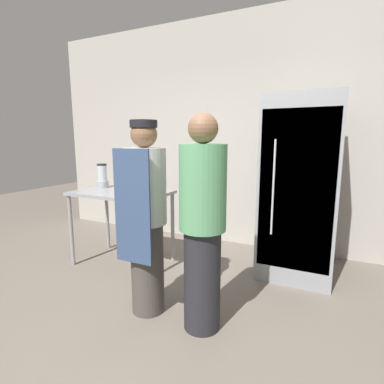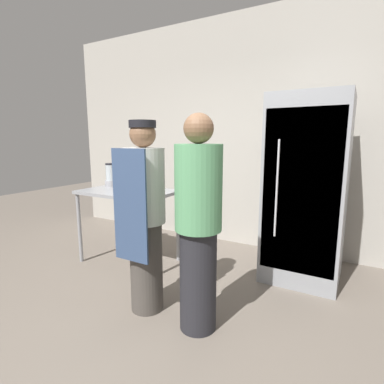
{
  "view_description": "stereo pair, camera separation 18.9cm",
  "coord_description": "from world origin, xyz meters",
  "px_view_note": "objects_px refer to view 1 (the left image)",
  "views": [
    {
      "loc": [
        1.04,
        -1.64,
        1.48
      ],
      "look_at": [
        -0.08,
        0.71,
        1.01
      ],
      "focal_mm": 28.0,
      "sensor_mm": 36.0,
      "label": 1
    },
    {
      "loc": [
        1.21,
        -1.55,
        1.48
      ],
      "look_at": [
        -0.08,
        0.71,
        1.01
      ],
      "focal_mm": 28.0,
      "sensor_mm": 36.0,
      "label": 2
    }
  ],
  "objects_px": {
    "donut_box": "(132,188)",
    "person_baker": "(146,216)",
    "blender_pitcher": "(102,177)",
    "refrigerator": "(300,189)",
    "person_customer": "(203,224)"
  },
  "relations": [
    {
      "from": "blender_pitcher",
      "to": "person_baker",
      "type": "bearing_deg",
      "value": -34.84
    },
    {
      "from": "donut_box",
      "to": "blender_pitcher",
      "type": "xyz_separation_m",
      "value": [
        -0.51,
        0.09,
        0.09
      ]
    },
    {
      "from": "refrigerator",
      "to": "person_customer",
      "type": "xyz_separation_m",
      "value": [
        -0.54,
        -1.32,
        -0.11
      ]
    },
    {
      "from": "refrigerator",
      "to": "person_customer",
      "type": "distance_m",
      "value": 1.43
    },
    {
      "from": "blender_pitcher",
      "to": "donut_box",
      "type": "bearing_deg",
      "value": -9.94
    },
    {
      "from": "person_baker",
      "to": "blender_pitcher",
      "type": "bearing_deg",
      "value": 145.16
    },
    {
      "from": "person_baker",
      "to": "person_customer",
      "type": "bearing_deg",
      "value": -1.32
    },
    {
      "from": "refrigerator",
      "to": "person_customer",
      "type": "bearing_deg",
      "value": -112.35
    },
    {
      "from": "refrigerator",
      "to": "person_customer",
      "type": "relative_size",
      "value": 1.15
    },
    {
      "from": "donut_box",
      "to": "person_baker",
      "type": "xyz_separation_m",
      "value": [
        0.7,
        -0.75,
        -0.08
      ]
    },
    {
      "from": "blender_pitcher",
      "to": "refrigerator",
      "type": "bearing_deg",
      "value": 11.65
    },
    {
      "from": "refrigerator",
      "to": "person_baker",
      "type": "relative_size",
      "value": 1.18
    },
    {
      "from": "person_baker",
      "to": "refrigerator",
      "type": "bearing_deg",
      "value": 51.01
    },
    {
      "from": "blender_pitcher",
      "to": "person_baker",
      "type": "distance_m",
      "value": 1.48
    },
    {
      "from": "refrigerator",
      "to": "donut_box",
      "type": "height_order",
      "value": "refrigerator"
    }
  ]
}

